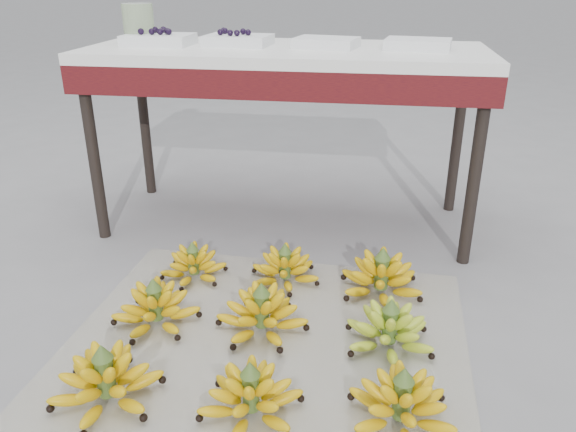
# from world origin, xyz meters

# --- Properties ---
(ground) EXTENTS (60.00, 60.00, 0.00)m
(ground) POSITION_xyz_m (0.00, 0.00, 0.00)
(ground) COLOR slate
(ground) RESTS_ON ground
(newspaper_mat) EXTENTS (1.29, 1.09, 0.01)m
(newspaper_mat) POSITION_xyz_m (0.09, 0.03, 0.00)
(newspaper_mat) COLOR white
(newspaper_mat) RESTS_ON ground
(bunch_front_left) EXTENTS (0.36, 0.36, 0.18)m
(bunch_front_left) POSITION_xyz_m (-0.29, -0.31, 0.07)
(bunch_front_left) COLOR #F5C701
(bunch_front_left) RESTS_ON newspaper_mat
(bunch_front_center) EXTENTS (0.34, 0.34, 0.17)m
(bunch_front_center) POSITION_xyz_m (0.11, -0.30, 0.06)
(bunch_front_center) COLOR #F5C701
(bunch_front_center) RESTS_ON newspaper_mat
(bunch_front_right) EXTENTS (0.38, 0.38, 0.18)m
(bunch_front_right) POSITION_xyz_m (0.50, -0.27, 0.07)
(bunch_front_right) COLOR #F5C701
(bunch_front_right) RESTS_ON newspaper_mat
(bunch_mid_left) EXTENTS (0.35, 0.35, 0.17)m
(bunch_mid_left) POSITION_xyz_m (-0.29, 0.06, 0.06)
(bunch_mid_left) COLOR #F5C701
(bunch_mid_left) RESTS_ON newspaper_mat
(bunch_mid_center) EXTENTS (0.33, 0.33, 0.18)m
(bunch_mid_center) POSITION_xyz_m (0.06, 0.07, 0.07)
(bunch_mid_center) COLOR #F5C701
(bunch_mid_center) RESTS_ON newspaper_mat
(bunch_mid_right) EXTENTS (0.35, 0.35, 0.17)m
(bunch_mid_right) POSITION_xyz_m (0.47, 0.05, 0.07)
(bunch_mid_right) COLOR #97B62F
(bunch_mid_right) RESTS_ON newspaper_mat
(bunch_back_left) EXTENTS (0.32, 0.32, 0.15)m
(bunch_back_left) POSITION_xyz_m (-0.26, 0.38, 0.06)
(bunch_back_left) COLOR #F5C701
(bunch_back_left) RESTS_ON newspaper_mat
(bunch_back_center) EXTENTS (0.35, 0.35, 0.16)m
(bunch_back_center) POSITION_xyz_m (0.09, 0.40, 0.06)
(bunch_back_center) COLOR #F5C701
(bunch_back_center) RESTS_ON newspaper_mat
(bunch_back_right) EXTENTS (0.35, 0.35, 0.19)m
(bunch_back_right) POSITION_xyz_m (0.44, 0.37, 0.07)
(bunch_back_right) COLOR #F5C701
(bunch_back_right) RESTS_ON newspaper_mat
(vendor_table) EXTENTS (1.65, 0.66, 0.79)m
(vendor_table) POSITION_xyz_m (0.00, 0.95, 0.70)
(vendor_table) COLOR black
(vendor_table) RESTS_ON ground
(tray_far_left) EXTENTS (0.28, 0.20, 0.07)m
(tray_far_left) POSITION_xyz_m (-0.54, 0.93, 0.82)
(tray_far_left) COLOR silver
(tray_far_left) RESTS_ON vendor_table
(tray_left) EXTENTS (0.28, 0.22, 0.07)m
(tray_left) POSITION_xyz_m (-0.21, 0.98, 0.82)
(tray_left) COLOR silver
(tray_left) RESTS_ON vendor_table
(tray_right) EXTENTS (0.28, 0.23, 0.04)m
(tray_right) POSITION_xyz_m (0.17, 0.96, 0.81)
(tray_right) COLOR silver
(tray_right) RESTS_ON vendor_table
(tray_far_right) EXTENTS (0.28, 0.22, 0.04)m
(tray_far_right) POSITION_xyz_m (0.54, 0.96, 0.81)
(tray_far_right) COLOR silver
(tray_far_right) RESTS_ON vendor_table
(glass_jar) EXTENTS (0.16, 0.16, 0.16)m
(glass_jar) POSITION_xyz_m (-0.64, 0.98, 0.88)
(glass_jar) COLOR beige
(glass_jar) RESTS_ON vendor_table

